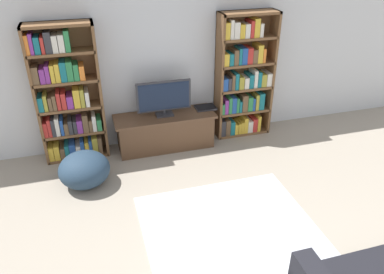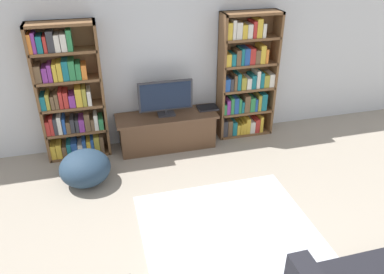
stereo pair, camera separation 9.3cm
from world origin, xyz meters
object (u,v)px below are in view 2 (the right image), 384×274
at_px(bookshelf_left, 70,96).
at_px(bookshelf_right, 245,79).
at_px(laptop, 207,108).
at_px(television, 166,97).
at_px(beanbag_ottoman, 85,168).
at_px(tv_stand, 167,131).

height_order(bookshelf_left, bookshelf_right, same).
distance_m(bookshelf_right, laptop, 0.70).
relative_size(television, beanbag_ottoman, 1.21).
distance_m(bookshelf_left, bookshelf_right, 2.48).
bearing_deg(television, beanbag_ottoman, -151.54).
xyz_separation_m(bookshelf_right, tv_stand, (-1.22, -0.12, -0.63)).
height_order(tv_stand, television, television).
relative_size(bookshelf_left, bookshelf_right, 1.00).
bearing_deg(bookshelf_right, beanbag_ottoman, -162.53).
xyz_separation_m(bookshelf_right, beanbag_ottoman, (-2.38, -0.75, -0.67)).
bearing_deg(bookshelf_right, laptop, -174.64).
height_order(bookshelf_right, tv_stand, bookshelf_right).
distance_m(bookshelf_right, television, 1.23).
relative_size(bookshelf_left, laptop, 6.23).
height_order(bookshelf_left, television, bookshelf_left).
xyz_separation_m(bookshelf_left, laptop, (1.90, -0.06, -0.36)).
bearing_deg(laptop, beanbag_ottoman, -158.84).
xyz_separation_m(television, beanbag_ottoman, (-1.17, -0.63, -0.56)).
relative_size(bookshelf_right, television, 2.43).
bearing_deg(laptop, bookshelf_left, 178.31).
distance_m(bookshelf_left, tv_stand, 1.42).
height_order(tv_stand, beanbag_ottoman, tv_stand).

